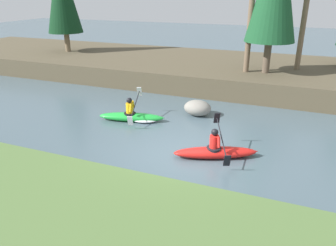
% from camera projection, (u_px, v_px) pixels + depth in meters
% --- Properties ---
extents(ground_plane, '(90.00, 90.00, 0.00)m').
position_uv_depth(ground_plane, '(180.00, 154.00, 10.86)').
color(ground_plane, '#4C606B').
extents(riverbank_far, '(44.00, 8.47, 1.08)m').
position_uv_depth(riverbank_far, '(238.00, 72.00, 19.48)').
color(riverbank_far, brown).
rests_on(riverbank_far, ground).
extents(bare_tree_upstream, '(4.10, 4.05, 7.49)m').
position_uv_depth(bare_tree_upstream, '(253.00, 0.00, 16.00)').
color(bare_tree_upstream, brown).
rests_on(bare_tree_upstream, riverbank_far).
extents(bare_tree_mid_upstream, '(2.91, 2.87, 5.22)m').
position_uv_depth(bare_tree_mid_upstream, '(304.00, 22.00, 16.95)').
color(bare_tree_mid_upstream, '#7A664C').
rests_on(bare_tree_mid_upstream, riverbank_far).
extents(kayaker_lead, '(2.71, 1.97, 1.20)m').
position_uv_depth(kayaker_lead, '(216.00, 151.00, 10.60)').
color(kayaker_lead, red).
rests_on(kayaker_lead, ground).
extents(kayaker_middle, '(2.78, 2.04, 1.20)m').
position_uv_depth(kayaker_middle, '(134.00, 116.00, 13.58)').
color(kayaker_middle, green).
rests_on(kayaker_middle, ground).
extents(boulder_midstream, '(1.19, 0.93, 0.67)m').
position_uv_depth(boulder_midstream, '(198.00, 108.00, 14.15)').
color(boulder_midstream, gray).
rests_on(boulder_midstream, ground).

